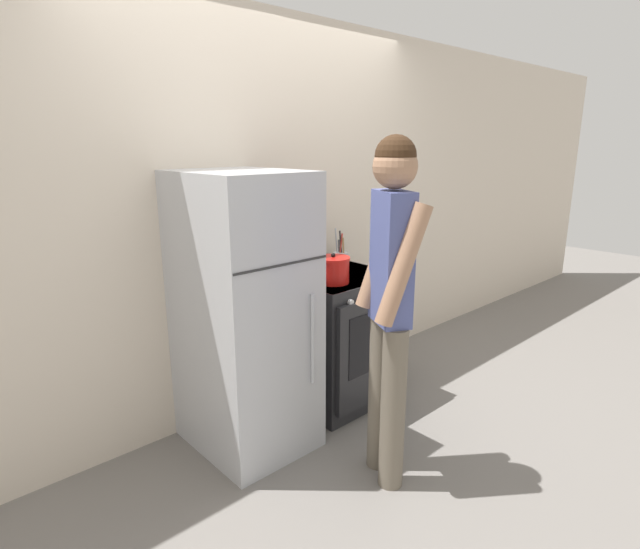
{
  "coord_description": "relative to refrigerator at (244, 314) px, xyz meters",
  "views": [
    {
      "loc": [
        -1.97,
        -2.63,
        1.75
      ],
      "look_at": [
        0.01,
        -0.48,
        0.97
      ],
      "focal_mm": 28.0,
      "sensor_mm": 36.0,
      "label": 1
    }
  ],
  "objects": [
    {
      "name": "dutch_oven_pot",
      "position": [
        0.61,
        -0.1,
        0.17
      ],
      "size": [
        0.26,
        0.21,
        0.19
      ],
      "color": "red",
      "rests_on": "stove_range"
    },
    {
      "name": "wall_back",
      "position": [
        0.47,
        0.39,
        0.47
      ],
      "size": [
        10.0,
        0.06,
        2.55
      ],
      "color": "beige",
      "rests_on": "ground_plane"
    },
    {
      "name": "person",
      "position": [
        0.35,
        -0.77,
        0.22
      ],
      "size": [
        0.4,
        0.44,
        1.79
      ],
      "rotation": [
        0.0,
        0.0,
        1.09
      ],
      "color": "#6B6051",
      "rests_on": "ground_plane"
    },
    {
      "name": "utensil_jar",
      "position": [
        0.94,
        0.17,
        0.15
      ],
      "size": [
        0.11,
        0.11,
        0.28
      ],
      "color": "#B7BABF",
      "rests_on": "stove_range"
    },
    {
      "name": "refrigerator",
      "position": [
        0.0,
        0.0,
        0.0
      ],
      "size": [
        0.6,
        0.75,
        1.61
      ],
      "color": "#B7BABF",
      "rests_on": "ground_plane"
    },
    {
      "name": "stove_range",
      "position": [
        0.77,
        0.01,
        -0.35
      ],
      "size": [
        0.7,
        0.69,
        0.89
      ],
      "color": "#232326",
      "rests_on": "ground_plane"
    },
    {
      "name": "tea_kettle",
      "position": [
        0.62,
        0.16,
        0.15
      ],
      "size": [
        0.19,
        0.15,
        0.21
      ],
      "color": "black",
      "rests_on": "stove_range"
    },
    {
      "name": "ground_plane",
      "position": [
        0.47,
        0.36,
        -0.8
      ],
      "size": [
        14.0,
        14.0,
        0.0
      ],
      "primitive_type": "plane",
      "color": "slate"
    }
  ]
}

